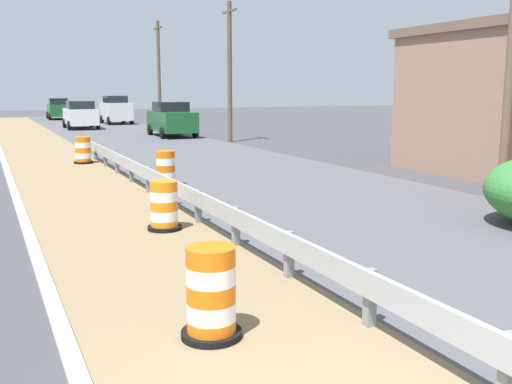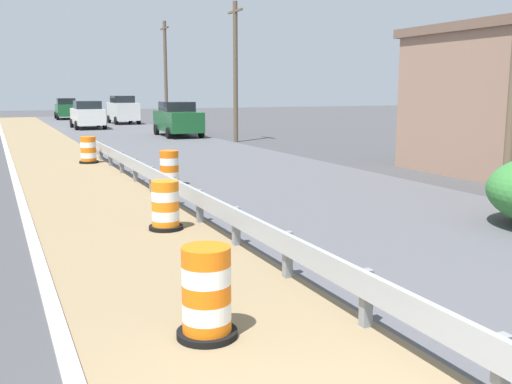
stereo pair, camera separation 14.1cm
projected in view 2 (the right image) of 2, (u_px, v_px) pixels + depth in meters
name	position (u px, v px, depth m)	size (l,w,h in m)	color
traffic_barrel_nearest	(207.00, 297.00, 6.60)	(0.69, 0.69, 1.06)	orange
traffic_barrel_close	(165.00, 208.00, 11.72)	(0.68, 0.68, 0.98)	orange
traffic_barrel_mid	(169.00, 170.00, 17.03)	(0.68, 0.68, 1.03)	orange
traffic_barrel_far	(88.00, 151.00, 22.27)	(0.72, 0.72, 1.00)	orange
car_lead_near_lane	(87.00, 115.00, 41.70)	(2.16, 4.45, 1.95)	silver
car_trailing_near_lane	(178.00, 119.00, 34.88)	(2.25, 4.77, 2.03)	#195128
car_lead_far_lane	(66.00, 109.00, 54.79)	(2.10, 4.68, 1.94)	#195128
car_mid_far_lane	(123.00, 110.00, 47.50)	(2.08, 4.09, 2.24)	silver
utility_pole_mid	(235.00, 70.00, 30.59)	(0.24, 1.80, 7.20)	brown
utility_pole_far	(166.00, 73.00, 41.95)	(0.24, 1.80, 7.50)	brown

